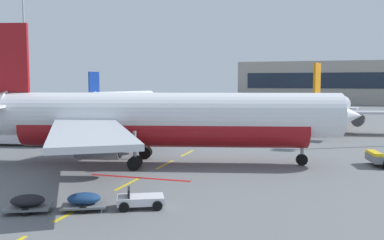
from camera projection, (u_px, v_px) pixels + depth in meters
apron_paint_markings at (197, 148)px, 46.41m from camera, size 8.00×96.85×0.01m
airliner_foreground at (156, 119)px, 37.00m from camera, size 34.50×33.66×12.20m
airliner_mid_left at (330, 109)px, 63.92m from camera, size 26.70×27.18×9.55m
airliner_far_right at (122, 98)px, 109.59m from camera, size 26.70×27.28×9.61m
apron_shuttle_bus at (16, 130)px, 48.50m from camera, size 12.31×4.76×3.00m
ground_power_truck at (141, 121)px, 60.62m from camera, size 3.04×7.15×3.14m
baggage_train at (85, 201)px, 23.71m from camera, size 8.40×5.00×1.14m
apron_light_mast_near at (24, 36)px, 85.04m from camera, size 1.80×1.80×26.49m
terminal_satellite at (368, 83)px, 144.30m from camera, size 84.69×21.64×15.73m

